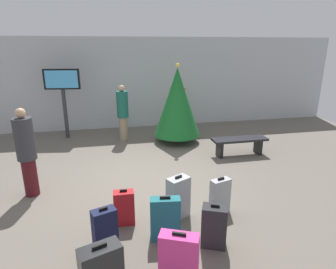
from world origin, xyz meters
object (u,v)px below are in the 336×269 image
waiting_bench (239,142)px  traveller_0 (123,112)px  suitcase_2 (179,256)px  suitcase_5 (214,226)px  suitcase_1 (178,198)px  holiday_tree (177,102)px  suitcase_0 (124,208)px  traveller_1 (26,151)px  suitcase_7 (165,219)px  suitcase_3 (220,196)px  flight_info_kiosk (63,89)px  suitcase_6 (105,230)px

waiting_bench → traveller_0: 3.63m
waiting_bench → suitcase_2: 4.70m
traveller_0 → suitcase_5: (1.01, -5.33, -0.59)m
traveller_0 → suitcase_1: bearing=-81.5°
waiting_bench → holiday_tree: bearing=134.4°
suitcase_0 → suitcase_1: size_ratio=0.81×
traveller_1 → suitcase_7: traveller_1 is taller
holiday_tree → traveller_0: 1.72m
suitcase_1 → suitcase_3: bearing=-0.3°
suitcase_2 → suitcase_7: 0.79m
flight_info_kiosk → suitcase_0: bearing=-73.6°
suitcase_7 → flight_info_kiosk: bearing=110.4°
traveller_0 → suitcase_2: traveller_0 is taller
suitcase_1 → traveller_0: bearing=98.5°
waiting_bench → traveller_1: (-5.04, -1.19, 0.58)m
waiting_bench → suitcase_5: bearing=-120.6°
traveller_1 → suitcase_2: size_ratio=2.71×
suitcase_1 → holiday_tree: bearing=76.7°
suitcase_5 → suitcase_7: 0.75m
waiting_bench → traveller_1: 5.21m
holiday_tree → suitcase_2: holiday_tree is taller
flight_info_kiosk → waiting_bench: 5.60m
suitcase_0 → suitcase_7: (0.59, -0.52, 0.05)m
suitcase_6 → suitcase_7: suitcase_7 is taller
suitcase_2 → holiday_tree: bearing=76.7°
waiting_bench → suitcase_7: bearing=-131.0°
holiday_tree → suitcase_6: bearing=-115.5°
holiday_tree → suitcase_1: 4.19m
waiting_bench → suitcase_6: bearing=-138.7°
flight_info_kiosk → suitcase_7: (2.12, -5.69, -1.24)m
suitcase_0 → suitcase_2: 1.45m
suitcase_2 → suitcase_6: 1.18m
waiting_bench → suitcase_3: 3.01m
suitcase_1 → suitcase_6: size_ratio=1.13×
holiday_tree → suitcase_6: 5.17m
flight_info_kiosk → suitcase_3: bearing=-58.0°
traveller_0 → traveller_1: (-2.02, -3.12, 0.02)m
suitcase_5 → suitcase_3: bearing=63.0°
suitcase_0 → suitcase_6: size_ratio=0.91×
waiting_bench → traveller_0: bearing=147.4°
suitcase_1 → waiting_bench: bearing=47.4°
holiday_tree → flight_info_kiosk: size_ratio=1.09×
flight_info_kiosk → traveller_1: bearing=-93.6°
traveller_1 → holiday_tree: bearing=35.8°
holiday_tree → suitcase_1: bearing=-103.3°
traveller_0 → suitcase_3: traveller_0 is taller
flight_info_kiosk → suitcase_1: 5.84m
traveller_0 → suitcase_6: bearing=-96.5°
traveller_1 → suitcase_1: traveller_1 is taller
suitcase_2 → waiting_bench: bearing=55.5°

